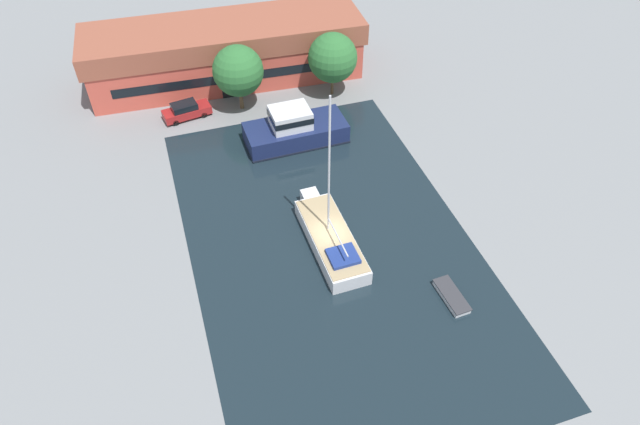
{
  "coord_description": "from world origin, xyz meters",
  "views": [
    {
      "loc": [
        -10.26,
        -28.94,
        33.42
      ],
      "look_at": [
        0.0,
        2.75,
        1.0
      ],
      "focal_mm": 32.0,
      "sensor_mm": 36.0,
      "label": 1
    }
  ],
  "objects_px": {
    "warehouse_building": "(225,51)",
    "sailboat_moored": "(330,238)",
    "quay_tree_by_water": "(333,58)",
    "parked_car": "(186,110)",
    "quay_tree_near_building": "(238,71)",
    "small_dinghy": "(452,296)",
    "motor_cruiser": "(294,129)"
  },
  "relations": [
    {
      "from": "parked_car",
      "to": "quay_tree_near_building",
      "type": "bearing_deg",
      "value": 80.01
    },
    {
      "from": "parked_car",
      "to": "sailboat_moored",
      "type": "height_order",
      "value": "sailboat_moored"
    },
    {
      "from": "sailboat_moored",
      "to": "motor_cruiser",
      "type": "relative_size",
      "value": 1.38
    },
    {
      "from": "warehouse_building",
      "to": "quay_tree_near_building",
      "type": "height_order",
      "value": "quay_tree_near_building"
    },
    {
      "from": "quay_tree_near_building",
      "to": "quay_tree_by_water",
      "type": "height_order",
      "value": "quay_tree_near_building"
    },
    {
      "from": "parked_car",
      "to": "motor_cruiser",
      "type": "height_order",
      "value": "motor_cruiser"
    },
    {
      "from": "warehouse_building",
      "to": "small_dinghy",
      "type": "distance_m",
      "value": 36.52
    },
    {
      "from": "warehouse_building",
      "to": "quay_tree_near_building",
      "type": "bearing_deg",
      "value": -85.92
    },
    {
      "from": "quay_tree_by_water",
      "to": "parked_car",
      "type": "relative_size",
      "value": 1.36
    },
    {
      "from": "parked_car",
      "to": "motor_cruiser",
      "type": "distance_m",
      "value": 11.72
    },
    {
      "from": "parked_car",
      "to": "sailboat_moored",
      "type": "relative_size",
      "value": 0.37
    },
    {
      "from": "quay_tree_by_water",
      "to": "warehouse_building",
      "type": "bearing_deg",
      "value": 145.78
    },
    {
      "from": "warehouse_building",
      "to": "sailboat_moored",
      "type": "xyz_separation_m",
      "value": [
        2.66,
        -27.44,
        -2.4
      ]
    },
    {
      "from": "quay_tree_by_water",
      "to": "motor_cruiser",
      "type": "distance_m",
      "value": 9.57
    },
    {
      "from": "quay_tree_by_water",
      "to": "sailboat_moored",
      "type": "relative_size",
      "value": 0.5
    },
    {
      "from": "warehouse_building",
      "to": "motor_cruiser",
      "type": "bearing_deg",
      "value": -71.47
    },
    {
      "from": "quay_tree_by_water",
      "to": "sailboat_moored",
      "type": "xyz_separation_m",
      "value": [
        -7.21,
        -20.73,
        -3.47
      ]
    },
    {
      "from": "parked_car",
      "to": "sailboat_moored",
      "type": "distance_m",
      "value": 22.6
    },
    {
      "from": "quay_tree_near_building",
      "to": "sailboat_moored",
      "type": "bearing_deg",
      "value": -83.14
    },
    {
      "from": "warehouse_building",
      "to": "motor_cruiser",
      "type": "distance_m",
      "value": 14.13
    },
    {
      "from": "quay_tree_near_building",
      "to": "sailboat_moored",
      "type": "height_order",
      "value": "sailboat_moored"
    },
    {
      "from": "motor_cruiser",
      "to": "small_dinghy",
      "type": "distance_m",
      "value": 22.42
    },
    {
      "from": "parked_car",
      "to": "sailboat_moored",
      "type": "bearing_deg",
      "value": 11.5
    },
    {
      "from": "sailboat_moored",
      "to": "warehouse_building",
      "type": "bearing_deg",
      "value": 94.16
    },
    {
      "from": "warehouse_building",
      "to": "sailboat_moored",
      "type": "bearing_deg",
      "value": -81.55
    },
    {
      "from": "warehouse_building",
      "to": "motor_cruiser",
      "type": "height_order",
      "value": "warehouse_building"
    },
    {
      "from": "quay_tree_by_water",
      "to": "motor_cruiser",
      "type": "relative_size",
      "value": 0.7
    },
    {
      "from": "small_dinghy",
      "to": "motor_cruiser",
      "type": "bearing_deg",
      "value": -78.94
    },
    {
      "from": "quay_tree_by_water",
      "to": "sailboat_moored",
      "type": "bearing_deg",
      "value": -109.18
    },
    {
      "from": "quay_tree_by_water",
      "to": "motor_cruiser",
      "type": "bearing_deg",
      "value": -131.97
    },
    {
      "from": "quay_tree_by_water",
      "to": "parked_car",
      "type": "bearing_deg",
      "value": 178.73
    },
    {
      "from": "parked_car",
      "to": "small_dinghy",
      "type": "bearing_deg",
      "value": 17.56
    }
  ]
}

